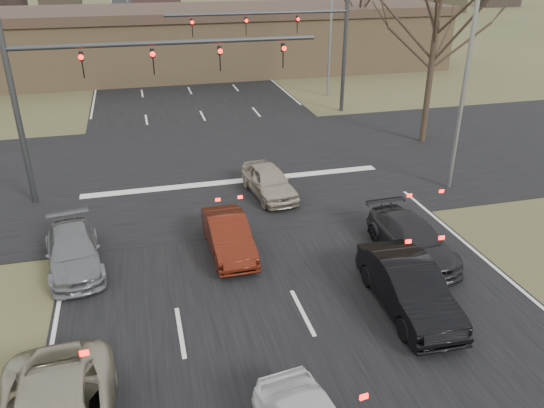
# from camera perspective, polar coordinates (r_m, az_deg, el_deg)

# --- Properties ---
(ground) EXTENTS (360.00, 360.00, 0.00)m
(ground) POSITION_cam_1_polar(r_m,az_deg,el_deg) (13.51, 7.36, -18.99)
(ground) COLOR #3F4625
(ground) RESTS_ON ground
(road_main) EXTENTS (14.00, 300.00, 0.02)m
(road_main) POSITION_cam_1_polar(r_m,az_deg,el_deg) (69.58, -11.70, 17.20)
(road_main) COLOR black
(road_main) RESTS_ON ground
(road_cross) EXTENTS (200.00, 14.00, 0.02)m
(road_cross) POSITION_cam_1_polar(r_m,az_deg,el_deg) (25.92, -4.76, 4.11)
(road_cross) COLOR black
(road_cross) RESTS_ON ground
(building) EXTENTS (42.40, 10.40, 5.30)m
(building) POSITION_cam_1_polar(r_m,az_deg,el_deg) (47.69, -7.57, 17.12)
(building) COLOR olive
(building) RESTS_ON ground
(mast_arm_near) EXTENTS (12.12, 0.24, 8.00)m
(mast_arm_near) POSITION_cam_1_polar(r_m,az_deg,el_deg) (22.29, -17.97, 13.03)
(mast_arm_near) COLOR #383A3D
(mast_arm_near) RESTS_ON ground
(mast_arm_far) EXTENTS (11.12, 0.24, 8.00)m
(mast_arm_far) POSITION_cam_1_polar(r_m,az_deg,el_deg) (33.70, 3.26, 17.92)
(mast_arm_far) COLOR #383A3D
(mast_arm_far) RESTS_ON ground
(streetlight_right_near) EXTENTS (2.34, 0.25, 10.00)m
(streetlight_right_near) POSITION_cam_1_polar(r_m,az_deg,el_deg) (23.09, 20.02, 14.45)
(streetlight_right_near) COLOR gray
(streetlight_right_near) RESTS_ON ground
(streetlight_right_far) EXTENTS (2.34, 0.25, 10.00)m
(streetlight_right_far) POSITION_cam_1_polar(r_m,az_deg,el_deg) (38.41, 6.12, 19.61)
(streetlight_right_far) COLOR gray
(streetlight_right_far) RESTS_ON ground
(car_black_hatch) EXTENTS (1.71, 4.50, 1.46)m
(car_black_hatch) POSITION_cam_1_polar(r_m,az_deg,el_deg) (15.85, 14.49, -8.67)
(car_black_hatch) COLOR black
(car_black_hatch) RESTS_ON ground
(car_charcoal_sedan) EXTENTS (1.93, 4.38, 1.25)m
(car_charcoal_sedan) POSITION_cam_1_polar(r_m,az_deg,el_deg) (18.60, 14.85, -3.66)
(car_charcoal_sedan) COLOR black
(car_charcoal_sedan) RESTS_ON ground
(car_grey_ahead) EXTENTS (2.23, 4.32, 1.20)m
(car_grey_ahead) POSITION_cam_1_polar(r_m,az_deg,el_deg) (18.51, -20.58, -4.77)
(car_grey_ahead) COLOR slate
(car_grey_ahead) RESTS_ON ground
(car_red_ahead) EXTENTS (1.39, 3.84, 1.26)m
(car_red_ahead) POSITION_cam_1_polar(r_m,az_deg,el_deg) (18.25, -4.72, -3.40)
(car_red_ahead) COLOR #4C150A
(car_red_ahead) RESTS_ON ground
(car_silver_ahead) EXTENTS (1.96, 3.95, 1.29)m
(car_silver_ahead) POSITION_cam_1_polar(r_m,az_deg,el_deg) (22.46, -0.32, 2.48)
(car_silver_ahead) COLOR #ACA18B
(car_silver_ahead) RESTS_ON ground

